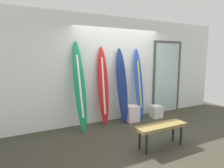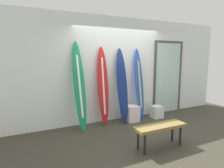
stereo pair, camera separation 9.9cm
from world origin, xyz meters
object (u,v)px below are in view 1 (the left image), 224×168
(bench, at_px, (161,128))
(surfboard_crimson, at_px, (103,87))
(surfboard_emerald, at_px, (80,87))
(surfboard_navy, at_px, (122,86))
(display_block_center, at_px, (156,111))
(display_block_left, at_px, (132,113))
(glass_door, at_px, (167,76))
(surfboard_cobalt, at_px, (139,84))

(bench, bearing_deg, surfboard_crimson, 106.49)
(surfboard_emerald, relative_size, surfboard_navy, 1.07)
(surfboard_crimson, relative_size, display_block_center, 5.87)
(display_block_left, height_order, display_block_center, display_block_left)
(surfboard_crimson, bearing_deg, bench, -73.51)
(surfboard_crimson, relative_size, display_block_left, 4.71)
(surfboard_crimson, height_order, bench, surfboard_crimson)
(glass_door, bearing_deg, surfboard_emerald, -174.53)
(surfboard_navy, height_order, glass_door, glass_door)
(display_block_left, xyz_separation_m, display_block_center, (0.79, -0.05, -0.04))
(surfboard_cobalt, distance_m, bench, 1.83)
(surfboard_emerald, height_order, surfboard_cobalt, surfboard_emerald)
(bench, bearing_deg, glass_door, 45.66)
(surfboard_navy, bearing_deg, display_block_center, -6.09)
(surfboard_emerald, xyz_separation_m, glass_door, (2.92, 0.28, 0.10))
(surfboard_navy, bearing_deg, surfboard_emerald, -178.14)
(surfboard_cobalt, relative_size, glass_door, 0.89)
(surfboard_navy, xyz_separation_m, display_block_left, (0.28, -0.06, -0.77))
(surfboard_navy, bearing_deg, bench, -90.91)
(glass_door, distance_m, bench, 2.66)
(surfboard_crimson, bearing_deg, surfboard_navy, -8.24)
(surfboard_navy, bearing_deg, glass_door, 7.83)
(surfboard_crimson, height_order, display_block_center, surfboard_crimson)
(surfboard_crimson, xyz_separation_m, surfboard_navy, (0.52, -0.07, -0.01))
(display_block_center, bearing_deg, glass_door, 27.57)
(glass_door, relative_size, bench, 2.10)
(surfboard_crimson, height_order, surfboard_navy, surfboard_crimson)
(surfboard_emerald, height_order, bench, surfboard_emerald)
(display_block_left, xyz_separation_m, glass_door, (1.48, 0.30, 0.93))
(display_block_left, bearing_deg, surfboard_cobalt, 19.83)
(surfboard_cobalt, xyz_separation_m, glass_door, (1.20, 0.20, 0.16))
(bench, bearing_deg, surfboard_cobalt, 70.17)
(surfboard_crimson, relative_size, surfboard_navy, 1.02)
(surfboard_crimson, relative_size, bench, 1.90)
(surfboard_emerald, bearing_deg, bench, -53.63)
(surfboard_cobalt, bearing_deg, surfboard_navy, -175.88)
(surfboard_crimson, distance_m, bench, 1.83)
(display_block_center, bearing_deg, surfboard_navy, 173.91)
(display_block_center, bearing_deg, surfboard_crimson, 173.21)
(surfboard_cobalt, bearing_deg, bench, -109.83)
(surfboard_crimson, relative_size, surfboard_cobalt, 1.02)
(surfboard_emerald, height_order, surfboard_crimson, surfboard_emerald)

